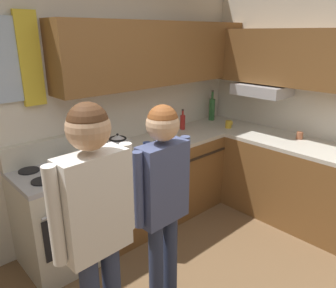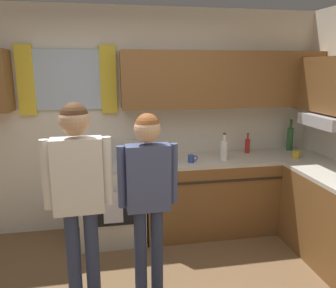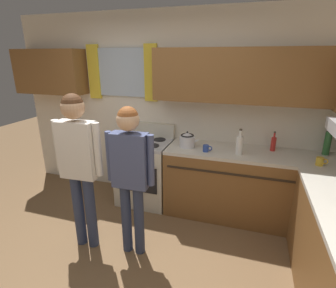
{
  "view_description": "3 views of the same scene",
  "coord_description": "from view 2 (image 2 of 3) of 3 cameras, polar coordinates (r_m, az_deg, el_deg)",
  "views": [
    {
      "loc": [
        -1.23,
        -0.96,
        2.0
      ],
      "look_at": [
        0.43,
        0.85,
        1.16
      ],
      "focal_mm": 34.8,
      "sensor_mm": 36.0,
      "label": 1
    },
    {
      "loc": [
        -0.23,
        -2.04,
        1.93
      ],
      "look_at": [
        0.29,
        0.8,
        1.26
      ],
      "focal_mm": 35.48,
      "sensor_mm": 36.0,
      "label": 2
    },
    {
      "loc": [
        1.14,
        -1.62,
        2.01
      ],
      "look_at": [
        0.37,
        0.79,
        1.16
      ],
      "focal_mm": 28.01,
      "sensor_mm": 36.0,
      "label": 3
    }
  ],
  "objects": [
    {
      "name": "back_wall_unit",
      "position": [
        3.9,
        -5.94,
        6.43
      ],
      "size": [
        4.6,
        0.42,
        2.6
      ],
      "color": "silver",
      "rests_on": "ground"
    },
    {
      "name": "stove_oven",
      "position": [
        3.88,
        -9.48,
        -9.35
      ],
      "size": [
        0.7,
        0.67,
        1.1
      ],
      "color": "beige",
      "rests_on": "ground"
    },
    {
      "name": "kitchen_counter_run",
      "position": [
        3.88,
        18.17,
        -10.09
      ],
      "size": [
        2.14,
        2.2,
        0.9
      ],
      "color": "brown",
      "rests_on": "ground"
    },
    {
      "name": "adult_in_plaid",
      "position": [
        2.73,
        -3.44,
        -6.99
      ],
      "size": [
        0.49,
        0.21,
        1.59
      ],
      "color": "#2D3856",
      "rests_on": "ground"
    },
    {
      "name": "adult_left",
      "position": [
        2.65,
        -15.15,
        -6.58
      ],
      "size": [
        0.52,
        0.23,
        1.69
      ],
      "color": "#2D3856",
      "rests_on": "ground"
    },
    {
      "name": "bottle_milk_white",
      "position": [
        3.82,
        9.59,
        -0.98
      ],
      "size": [
        0.08,
        0.08,
        0.31
      ],
      "color": "white",
      "rests_on": "kitchen_counter_run"
    },
    {
      "name": "stovetop_kettle",
      "position": [
        3.73,
        -0.31,
        -1.51
      ],
      "size": [
        0.27,
        0.2,
        0.21
      ],
      "color": "silver",
      "rests_on": "kitchen_counter_run"
    },
    {
      "name": "mug_mustard_yellow",
      "position": [
        4.13,
        21.14,
        -1.7
      ],
      "size": [
        0.12,
        0.08,
        0.09
      ],
      "color": "gold",
      "rests_on": "kitchen_counter_run"
    },
    {
      "name": "bottle_sauce_red",
      "position": [
        4.2,
        13.47,
        -0.26
      ],
      "size": [
        0.06,
        0.06,
        0.25
      ],
      "color": "red",
      "rests_on": "kitchen_counter_run"
    },
    {
      "name": "bottle_wine_green",
      "position": [
        4.49,
        20.21,
        0.92
      ],
      "size": [
        0.08,
        0.08,
        0.39
      ],
      "color": "#2D6633",
      "rests_on": "kitchen_counter_run"
    },
    {
      "name": "mug_cobalt_blue",
      "position": [
        3.7,
        4.04,
        -2.52
      ],
      "size": [
        0.11,
        0.07,
        0.08
      ],
      "color": "#2D479E",
      "rests_on": "kitchen_counter_run"
    }
  ]
}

